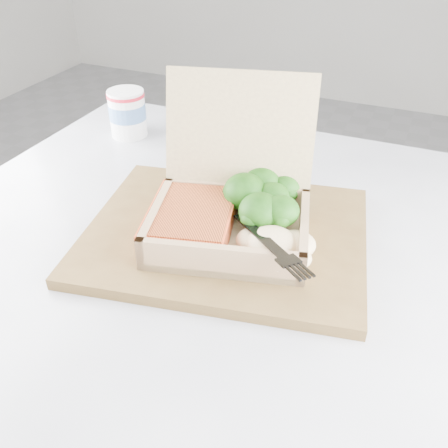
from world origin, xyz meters
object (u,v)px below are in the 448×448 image
at_px(serving_tray, 226,234).
at_px(paper_cup, 127,112).
at_px(takeout_container, 233,197).
at_px(cafe_table, 216,360).

height_order(serving_tray, paper_cup, paper_cup).
xyz_separation_m(serving_tray, takeout_container, (0.01, 0.01, 0.05)).
bearing_deg(serving_tray, takeout_container, 62.66).
distance_m(cafe_table, paper_cup, 0.47).
distance_m(serving_tray, takeout_container, 0.05).
relative_size(cafe_table, takeout_container, 3.65).
xyz_separation_m(cafe_table, takeout_container, (0.00, 0.05, 0.26)).
xyz_separation_m(takeout_container, paper_cup, (-0.30, 0.22, -0.02)).
distance_m(cafe_table, takeout_container, 0.26).
relative_size(serving_tray, paper_cup, 4.23).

